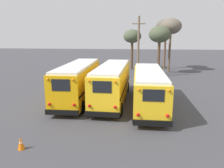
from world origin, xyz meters
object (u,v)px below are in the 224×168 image
object	(u,v)px
school_bus_0	(79,81)
school_bus_1	(112,82)
utility_pole	(138,47)
traffic_cone	(21,143)
school_bus_2	(149,87)
bare_tree_0	(171,27)
bare_tree_2	(160,35)
bare_tree_1	(166,28)
bare_tree_3	(132,37)

from	to	relation	value
school_bus_0	school_bus_1	size ratio (longest dim) A/B	1.01
school_bus_0	utility_pole	world-z (taller)	utility_pole
school_bus_0	utility_pole	bearing A→B (deg)	63.60
utility_pole	traffic_cone	distance (m)	21.72
school_bus_2	traffic_cone	xyz separation A→B (m)	(-7.01, -7.92, -1.34)
school_bus_1	bare_tree_0	distance (m)	19.95
school_bus_0	school_bus_2	distance (m)	6.50
traffic_cone	bare_tree_2	bearing A→B (deg)	68.97
traffic_cone	school_bus_0	bearing A→B (deg)	85.93
school_bus_2	bare_tree_1	xyz separation A→B (m)	(3.91, 21.97, 5.51)
bare_tree_0	bare_tree_3	size ratio (longest dim) A/B	1.24
utility_pole	bare_tree_1	size ratio (longest dim) A/B	0.97
traffic_cone	school_bus_2	bearing A→B (deg)	48.52
school_bus_2	traffic_cone	distance (m)	10.66
school_bus_2	traffic_cone	size ratio (longest dim) A/B	14.38
school_bus_1	bare_tree_2	size ratio (longest dim) A/B	1.40
utility_pole	bare_tree_2	xyz separation A→B (m)	(3.19, 3.90, 1.58)
utility_pole	bare_tree_0	bearing A→B (deg)	51.55
school_bus_1	school_bus_2	xyz separation A→B (m)	(3.17, -1.34, -0.10)
school_bus_2	utility_pole	xyz separation A→B (m)	(-0.84, 12.51, 2.68)
school_bus_0	school_bus_2	bearing A→B (deg)	-12.78
bare_tree_0	bare_tree_3	bearing A→B (deg)	161.71
school_bus_0	bare_tree_2	xyz separation A→B (m)	(8.69, 14.97, 4.13)
school_bus_1	bare_tree_1	xyz separation A→B (m)	(7.08, 20.64, 5.41)
school_bus_1	traffic_cone	world-z (taller)	school_bus_1
utility_pole	bare_tree_0	size ratio (longest dim) A/B	0.98
utility_pole	bare_tree_0	xyz separation A→B (m)	(5.16, 6.50, 2.86)
school_bus_1	bare_tree_0	bearing A→B (deg)	67.05
school_bus_1	utility_pole	size ratio (longest dim) A/B	1.21
bare_tree_2	bare_tree_0	bearing A→B (deg)	52.93
school_bus_1	bare_tree_2	world-z (taller)	bare_tree_2
bare_tree_3	bare_tree_1	bearing A→B (deg)	9.11
school_bus_0	bare_tree_0	xyz separation A→B (m)	(10.65, 17.57, 5.41)
bare_tree_0	bare_tree_1	xyz separation A→B (m)	(-0.40, 2.97, -0.03)
utility_pole	bare_tree_3	size ratio (longest dim) A/B	1.22
school_bus_1	utility_pole	world-z (taller)	utility_pole
school_bus_0	traffic_cone	distance (m)	9.50
bare_tree_1	bare_tree_2	world-z (taller)	bare_tree_1
bare_tree_1	bare_tree_3	distance (m)	6.05
bare_tree_2	traffic_cone	distance (m)	26.66
school_bus_0	school_bus_1	xyz separation A→B (m)	(3.17, -0.10, -0.03)
utility_pole	bare_tree_3	distance (m)	8.69
bare_tree_3	bare_tree_2	bearing A→B (deg)	-47.77
bare_tree_2	bare_tree_1	bearing A→B (deg)	74.35
school_bus_2	bare_tree_3	distance (m)	21.50
bare_tree_1	school_bus_0	bearing A→B (deg)	-116.52
school_bus_1	bare_tree_3	distance (m)	20.13
bare_tree_1	traffic_cone	bearing A→B (deg)	-110.05
school_bus_0	bare_tree_0	world-z (taller)	bare_tree_0
school_bus_0	bare_tree_1	distance (m)	23.57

